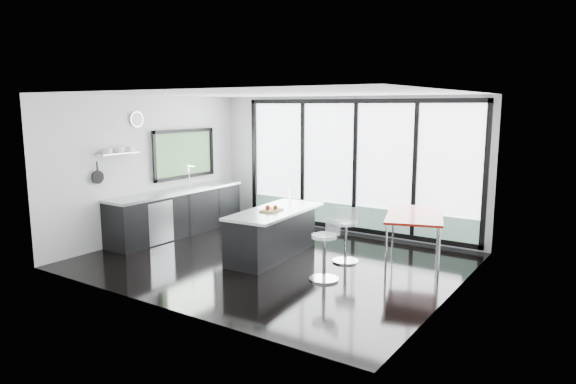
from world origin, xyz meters
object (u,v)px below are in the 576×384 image
Objects in this scene: island at (272,232)px; bar_stool_far at (346,242)px; red_table at (414,238)px; bar_stool_near at (324,257)px.

island is 1.29m from bar_stool_far.
bar_stool_far is 1.14m from red_table.
island reaches higher than bar_stool_far.
red_table is at bearing 25.20° from island.
red_table is at bearing 11.43° from bar_stool_far.
island is at bearing -154.80° from red_table.
bar_stool_near is at bearing -116.34° from red_table.
bar_stool_far is at bearing -147.22° from red_table.
bar_stool_far is (-0.16, 1.00, -0.01)m from bar_stool_near.
bar_stool_near is 1.01m from bar_stool_far.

